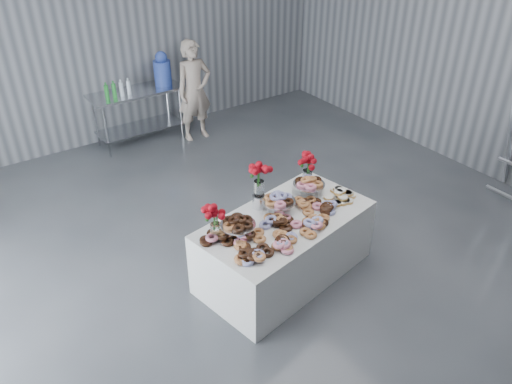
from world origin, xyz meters
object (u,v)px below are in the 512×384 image
Objects in this scene: prep_table at (138,107)px; person at (194,91)px; water_jug at (162,70)px; display_table at (285,247)px.

person is (0.86, -0.38, 0.21)m from prep_table.
water_jug reaches higher than prep_table.
water_jug is 0.33× the size of person.
prep_table is at bearing 180.00° from water_jug.
display_table is at bearing -98.07° from water_jug.
display_table is at bearing -103.29° from person.
display_table is 1.27× the size of prep_table.
prep_table is 0.90× the size of person.
prep_table is 0.97m from person.
prep_table is at bearing 156.96° from person.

